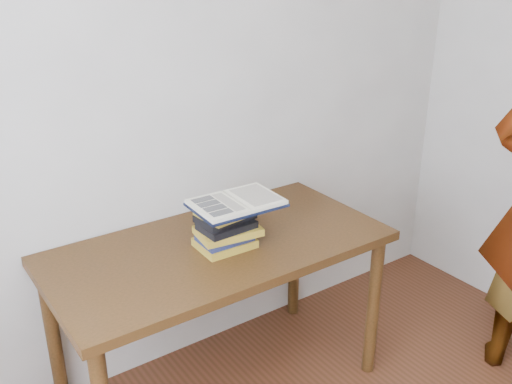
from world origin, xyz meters
TOP-DOWN VIEW (x-y plane):
  - desk at (0.01, 1.38)m, footprint 1.44×0.72m
  - book_stack at (0.02, 1.34)m, footprint 0.27×0.21m
  - open_book at (0.07, 1.33)m, footprint 0.37×0.26m

SIDE VIEW (x-z plane):
  - desk at x=0.01m, z-range 0.29..1.06m
  - book_stack at x=0.02m, z-range 0.77..0.95m
  - open_book at x=0.07m, z-range 0.95..0.98m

